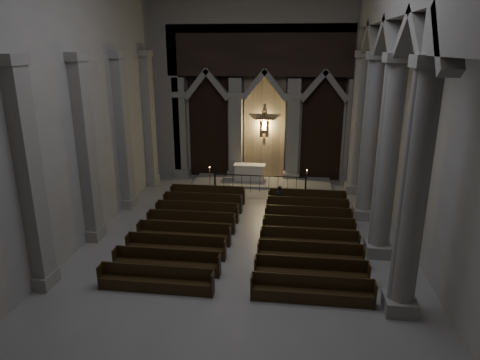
{
  "coord_description": "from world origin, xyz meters",
  "views": [
    {
      "loc": [
        1.92,
        -15.06,
        8.23
      ],
      "look_at": [
        -0.42,
        3.0,
        2.53
      ],
      "focal_mm": 32.0,
      "sensor_mm": 36.0,
      "label": 1
    }
  ],
  "objects_px": {
    "altar_rail": "(260,181)",
    "candle_stand_right": "(306,187)",
    "pews": "(247,234)",
    "altar": "(250,172)",
    "candle_stand_left": "(210,184)",
    "worshipper": "(280,198)"
  },
  "relations": [
    {
      "from": "candle_stand_left",
      "to": "pews",
      "type": "xyz_separation_m",
      "value": [
        3.0,
        -6.64,
        -0.09
      ]
    },
    {
      "from": "altar",
      "to": "candle_stand_left",
      "type": "distance_m",
      "value": 2.86
    },
    {
      "from": "candle_stand_right",
      "to": "worshipper",
      "type": "xyz_separation_m",
      "value": [
        -1.44,
        -2.74,
        0.24
      ]
    },
    {
      "from": "altar",
      "to": "candle_stand_left",
      "type": "relative_size",
      "value": 1.39
    },
    {
      "from": "candle_stand_left",
      "to": "worshipper",
      "type": "relative_size",
      "value": 1.12
    },
    {
      "from": "altar",
      "to": "candle_stand_right",
      "type": "height_order",
      "value": "candle_stand_right"
    },
    {
      "from": "worshipper",
      "to": "candle_stand_left",
      "type": "bearing_deg",
      "value": 152.24
    },
    {
      "from": "pews",
      "to": "worshipper",
      "type": "height_order",
      "value": "worshipper"
    },
    {
      "from": "altar_rail",
      "to": "candle_stand_left",
      "type": "xyz_separation_m",
      "value": [
        -3.0,
        0.1,
        -0.32
      ]
    },
    {
      "from": "altar_rail",
      "to": "candle_stand_right",
      "type": "height_order",
      "value": "candle_stand_right"
    },
    {
      "from": "altar",
      "to": "pews",
      "type": "height_order",
      "value": "altar"
    },
    {
      "from": "altar_rail",
      "to": "pews",
      "type": "relative_size",
      "value": 0.57
    },
    {
      "from": "candle_stand_left",
      "to": "pews",
      "type": "height_order",
      "value": "candle_stand_left"
    },
    {
      "from": "altar",
      "to": "altar_rail",
      "type": "xyz_separation_m",
      "value": [
        0.81,
        -1.92,
        0.05
      ]
    },
    {
      "from": "altar_rail",
      "to": "altar",
      "type": "bearing_deg",
      "value": 112.91
    },
    {
      "from": "candle_stand_right",
      "to": "worshipper",
      "type": "relative_size",
      "value": 1.15
    },
    {
      "from": "candle_stand_right",
      "to": "pews",
      "type": "distance_m",
      "value": 7.22
    },
    {
      "from": "candle_stand_right",
      "to": "worshipper",
      "type": "height_order",
      "value": "candle_stand_right"
    },
    {
      "from": "altar",
      "to": "candle_stand_right",
      "type": "relative_size",
      "value": 1.36
    },
    {
      "from": "pews",
      "to": "worshipper",
      "type": "distance_m",
      "value": 4.17
    },
    {
      "from": "candle_stand_right",
      "to": "pews",
      "type": "xyz_separation_m",
      "value": [
        -2.7,
        -6.7,
        -0.09
      ]
    },
    {
      "from": "worshipper",
      "to": "candle_stand_right",
      "type": "bearing_deg",
      "value": 66.76
    }
  ]
}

